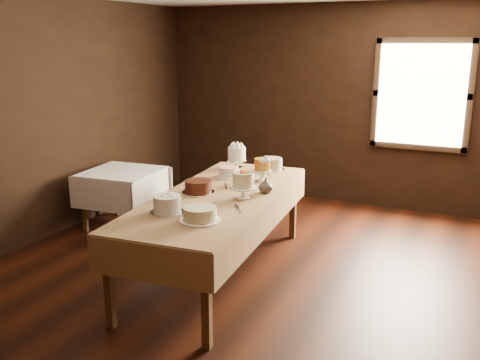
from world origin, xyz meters
The scene contains 21 objects.
floor centered at (0.00, 0.00, 0.00)m, with size 5.00×6.00×0.01m, color black.
wall_back centered at (0.00, 3.00, 1.40)m, with size 5.00×0.02×2.80m, color black.
wall_left centered at (-2.50, 0.00, 1.40)m, with size 0.02×6.00×2.80m, color black.
window centered at (1.30, 2.94, 1.60)m, with size 1.10×0.05×1.30m, color #FFEABF.
display_table centered at (-0.13, -0.01, 0.77)m, with size 1.31×2.79×0.84m.
side_table centered at (-1.89, 0.73, 0.64)m, with size 0.94×0.94×0.72m.
cake_meringue centered at (-0.46, 1.05, 0.96)m, with size 0.25×0.25×0.26m.
cake_speckled centered at (-0.06, 1.16, 0.90)m, with size 0.32×0.32×0.14m.
cake_lattice centered at (-0.35, 0.64, 0.89)m, with size 0.29×0.29×0.10m.
cake_caramel centered at (0.04, 0.66, 0.95)m, with size 0.22×0.22×0.25m.
cake_chocolate centered at (-0.34, -0.04, 0.90)m, with size 0.35×0.35×0.13m.
cake_flowers centered at (0.14, -0.02, 0.95)m, with size 0.28×0.28×0.27m.
cake_swirl centered at (-0.26, -0.70, 0.91)m, with size 0.31×0.31×0.15m.
cake_cream centered at (0.10, -0.76, 0.89)m, with size 0.39×0.39×0.12m.
cake_server_a centered at (-0.07, -0.34, 0.84)m, with size 0.24×0.03×0.01m, color silver.
cake_server_b centered at (0.28, -0.37, 0.84)m, with size 0.24×0.03×0.01m, color silver.
cake_server_c centered at (-0.23, 0.34, 0.84)m, with size 0.24×0.03×0.01m, color silver.
cake_server_d centered at (0.10, 0.37, 0.84)m, with size 0.24×0.03×0.01m, color silver.
cake_server_e centered at (-0.47, -0.30, 0.84)m, with size 0.24×0.03×0.01m, color silver.
flower_vase centered at (0.26, 0.25, 0.91)m, with size 0.14×0.14×0.15m, color #2D2823.
flower_bouquet centered at (0.26, 0.25, 1.11)m, with size 0.14×0.14×0.20m, color white, non-canonical shape.
Camera 1 is at (2.21, -4.34, 2.28)m, focal length 39.55 mm.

